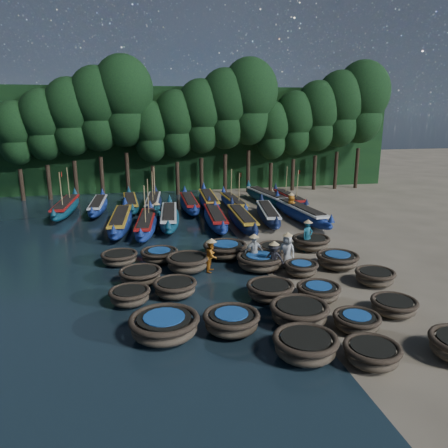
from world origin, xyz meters
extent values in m
plane|color=gray|center=(0.00, 0.00, 0.00)|extent=(120.00, 120.00, 0.00)
cube|color=black|center=(0.00, 23.50, 5.00)|extent=(40.00, 3.00, 10.00)
ellipsoid|color=brown|center=(-1.05, -9.18, 0.36)|extent=(2.35, 2.35, 0.72)
torus|color=#392D22|center=(-1.05, -9.18, 0.70)|extent=(2.16, 2.16, 0.22)
cylinder|color=black|center=(-1.05, -9.18, 0.74)|extent=(1.63, 1.63, 0.07)
ellipsoid|color=brown|center=(0.88, -9.95, 0.31)|extent=(1.84, 1.84, 0.62)
torus|color=#392D22|center=(0.88, -9.95, 0.60)|extent=(1.84, 1.84, 0.19)
cylinder|color=black|center=(0.88, -9.95, 0.64)|extent=(1.39, 1.39, 0.06)
ellipsoid|color=brown|center=(-5.43, -6.93, 0.37)|extent=(2.35, 2.35, 0.75)
torus|color=#392D22|center=(-5.43, -6.93, 0.72)|extent=(2.52, 2.52, 0.23)
cylinder|color=black|center=(-5.43, -6.93, 0.77)|extent=(1.92, 1.92, 0.07)
cylinder|color=#1A4A92|center=(-5.43, -6.93, 0.81)|extent=(1.48, 1.48, 0.05)
ellipsoid|color=brown|center=(-3.02, -7.01, 0.34)|extent=(2.35, 2.35, 0.68)
torus|color=#392D22|center=(-3.02, -7.01, 0.66)|extent=(2.10, 2.10, 0.21)
cylinder|color=black|center=(-3.02, -7.01, 0.70)|extent=(1.58, 1.58, 0.06)
cylinder|color=#1A4A92|center=(-3.02, -7.01, 0.75)|extent=(1.22, 1.22, 0.04)
ellipsoid|color=brown|center=(-0.41, -6.97, 0.38)|extent=(2.39, 2.39, 0.75)
torus|color=#392D22|center=(-0.41, -6.97, 0.73)|extent=(2.25, 2.25, 0.23)
cylinder|color=black|center=(-0.41, -6.97, 0.77)|extent=(1.69, 1.69, 0.07)
ellipsoid|color=brown|center=(1.50, -7.81, 0.28)|extent=(1.90, 1.90, 0.56)
torus|color=#392D22|center=(1.50, -7.81, 0.55)|extent=(1.75, 1.75, 0.17)
cylinder|color=black|center=(1.50, -7.81, 0.58)|extent=(1.32, 1.32, 0.05)
cylinder|color=#1A4A92|center=(1.50, -7.81, 0.61)|extent=(1.02, 1.02, 0.03)
ellipsoid|color=brown|center=(3.56, -6.93, 0.29)|extent=(2.10, 2.10, 0.58)
torus|color=#392D22|center=(3.56, -6.93, 0.56)|extent=(1.83, 1.83, 0.18)
cylinder|color=black|center=(3.56, -6.93, 0.60)|extent=(1.39, 1.39, 0.05)
ellipsoid|color=brown|center=(-6.64, -3.87, 0.30)|extent=(1.96, 1.96, 0.61)
torus|color=#392D22|center=(-6.64, -3.87, 0.59)|extent=(1.74, 1.74, 0.18)
cylinder|color=black|center=(-6.64, -3.87, 0.63)|extent=(1.30, 1.30, 0.06)
ellipsoid|color=brown|center=(-4.72, -3.45, 0.32)|extent=(2.27, 2.27, 0.64)
torus|color=#392D22|center=(-4.72, -3.45, 0.62)|extent=(1.90, 1.90, 0.19)
cylinder|color=black|center=(-4.72, -3.45, 0.66)|extent=(1.43, 1.43, 0.06)
ellipsoid|color=brown|center=(-0.80, -4.63, 0.34)|extent=(2.46, 2.46, 0.68)
torus|color=#392D22|center=(-0.80, -4.63, 0.66)|extent=(2.05, 2.05, 0.20)
cylinder|color=black|center=(-0.80, -4.63, 0.70)|extent=(1.54, 1.54, 0.06)
ellipsoid|color=brown|center=(1.21, -5.04, 0.30)|extent=(1.87, 1.87, 0.60)
torus|color=#392D22|center=(1.21, -5.04, 0.58)|extent=(1.88, 1.88, 0.18)
cylinder|color=black|center=(1.21, -5.04, 0.62)|extent=(1.43, 1.43, 0.05)
cylinder|color=#1A4A92|center=(1.21, -5.04, 0.65)|extent=(1.10, 1.10, 0.04)
ellipsoid|color=brown|center=(4.44, -4.01, 0.31)|extent=(2.05, 2.05, 0.62)
torus|color=#392D22|center=(4.44, -4.01, 0.60)|extent=(1.85, 1.85, 0.19)
cylinder|color=black|center=(4.44, -4.01, 0.64)|extent=(1.39, 1.39, 0.06)
ellipsoid|color=brown|center=(-6.15, -1.65, 0.31)|extent=(2.35, 2.35, 0.62)
torus|color=#392D22|center=(-6.15, -1.65, 0.61)|extent=(1.98, 1.98, 0.19)
cylinder|color=black|center=(-6.15, -1.65, 0.64)|extent=(1.51, 1.51, 0.06)
ellipsoid|color=brown|center=(-3.82, -0.55, 0.37)|extent=(2.48, 2.48, 0.74)
torus|color=#392D22|center=(-3.82, -0.55, 0.71)|extent=(2.17, 2.17, 0.22)
cylinder|color=black|center=(-3.82, -0.55, 0.76)|extent=(1.63, 1.63, 0.07)
ellipsoid|color=brown|center=(-0.20, -1.01, 0.35)|extent=(2.25, 2.25, 0.70)
torus|color=#392D22|center=(-0.20, -1.01, 0.68)|extent=(2.38, 2.38, 0.21)
cylinder|color=black|center=(-0.20, -1.01, 0.72)|extent=(1.82, 1.82, 0.06)
cylinder|color=#1A4A92|center=(-0.20, -1.01, 0.76)|extent=(1.40, 1.40, 0.04)
ellipsoid|color=brown|center=(1.54, -2.21, 0.29)|extent=(1.99, 1.99, 0.59)
torus|color=#392D22|center=(1.54, -2.21, 0.57)|extent=(1.67, 1.67, 0.18)
cylinder|color=black|center=(1.54, -2.21, 0.60)|extent=(1.25, 1.25, 0.05)
cylinder|color=#1A4A92|center=(1.54, -2.21, 0.64)|extent=(0.96, 0.96, 0.04)
ellipsoid|color=brown|center=(3.74, -1.61, 0.34)|extent=(2.64, 2.64, 0.68)
torus|color=#392D22|center=(3.74, -1.61, 0.65)|extent=(2.17, 2.17, 0.20)
cylinder|color=black|center=(3.74, -1.61, 0.70)|extent=(1.65, 1.65, 0.06)
cylinder|color=#1A4A92|center=(3.74, -1.61, 0.74)|extent=(1.27, 1.27, 0.04)
ellipsoid|color=brown|center=(-7.18, 1.20, 0.29)|extent=(1.86, 1.86, 0.58)
torus|color=#392D22|center=(-7.18, 1.20, 0.57)|extent=(1.90, 1.90, 0.18)
cylinder|color=black|center=(-7.18, 1.20, 0.60)|extent=(1.45, 1.45, 0.05)
ellipsoid|color=brown|center=(-5.10, 1.22, 0.29)|extent=(1.96, 1.96, 0.58)
torus|color=#392D22|center=(-5.10, 1.22, 0.57)|extent=(2.01, 2.01, 0.18)
cylinder|color=black|center=(-5.10, 1.22, 0.60)|extent=(1.54, 1.54, 0.05)
cylinder|color=#1A4A92|center=(-5.10, 1.22, 0.64)|extent=(1.18, 1.18, 0.04)
ellipsoid|color=brown|center=(-1.54, 1.16, 0.36)|extent=(2.32, 2.32, 0.72)
torus|color=#392D22|center=(-1.54, 1.16, 0.70)|extent=(2.41, 2.41, 0.22)
cylinder|color=black|center=(-1.54, 1.16, 0.74)|extent=(1.84, 1.84, 0.07)
cylinder|color=#1A4A92|center=(-1.54, 1.16, 0.79)|extent=(1.41, 1.41, 0.04)
ellipsoid|color=brown|center=(1.20, 0.79, 0.30)|extent=(2.19, 2.19, 0.60)
torus|color=#392D22|center=(1.20, 0.79, 0.58)|extent=(1.96, 1.96, 0.18)
cylinder|color=black|center=(1.20, 0.79, 0.62)|extent=(1.49, 1.49, 0.05)
ellipsoid|color=brown|center=(3.58, 1.49, 0.35)|extent=(2.30, 2.30, 0.70)
torus|color=#392D22|center=(3.58, 1.49, 0.68)|extent=(2.19, 2.19, 0.21)
cylinder|color=black|center=(3.58, 1.49, 0.72)|extent=(1.66, 1.66, 0.06)
ellipsoid|color=navy|center=(-7.27, 8.30, 0.51)|extent=(2.04, 8.28, 1.02)
cone|color=navy|center=(-7.00, 12.28, 1.18)|extent=(0.45, 0.45, 0.61)
cone|color=navy|center=(-7.55, 4.31, 1.13)|extent=(0.45, 0.45, 0.51)
cube|color=gold|center=(-7.27, 8.30, 0.94)|extent=(1.51, 6.41, 0.12)
cube|color=black|center=(-7.27, 8.30, 1.02)|extent=(1.18, 5.57, 0.10)
ellipsoid|color=navy|center=(-5.59, 7.35, 0.48)|extent=(2.25, 7.79, 0.96)
cone|color=navy|center=(-5.16, 11.07, 1.10)|extent=(0.42, 0.42, 0.58)
cone|color=navy|center=(-6.01, 3.63, 1.06)|extent=(0.42, 0.42, 0.48)
cube|color=maroon|center=(-5.59, 7.35, 0.88)|extent=(1.68, 6.03, 0.12)
cube|color=black|center=(-5.59, 7.35, 0.96)|extent=(1.33, 5.24, 0.10)
cylinder|color=#997F4C|center=(-5.36, 8.48, 2.02)|extent=(0.07, 0.23, 2.69)
cylinder|color=#997F4C|center=(-5.66, 5.91, 2.02)|extent=(0.07, 0.23, 2.69)
plane|color=red|center=(-5.51, 5.89, 3.19)|extent=(0.00, 0.34, 0.34)
ellipsoid|color=#0E3A4F|center=(-3.95, 8.89, 0.50)|extent=(2.17, 8.05, 0.99)
cone|color=#0E3A4F|center=(-3.58, 12.74, 1.14)|extent=(0.44, 0.44, 0.60)
cone|color=#0E3A4F|center=(-4.31, 5.03, 1.09)|extent=(0.44, 0.44, 0.50)
cube|color=silver|center=(-3.95, 8.89, 0.91)|extent=(1.62, 6.23, 0.12)
cube|color=black|center=(-3.95, 8.89, 0.99)|extent=(1.28, 5.41, 0.10)
ellipsoid|color=navy|center=(-0.80, 8.05, 0.48)|extent=(1.82, 7.76, 0.96)
cone|color=navy|center=(-0.59, 11.79, 1.11)|extent=(0.42, 0.42, 0.58)
cone|color=navy|center=(-1.01, 4.31, 1.06)|extent=(0.42, 0.42, 0.48)
cube|color=maroon|center=(-0.80, 8.05, 0.88)|extent=(1.35, 6.01, 0.12)
cube|color=black|center=(-0.80, 8.05, 0.96)|extent=(1.04, 5.22, 0.10)
ellipsoid|color=#101A3B|center=(0.93, 7.30, 0.49)|extent=(1.69, 7.84, 0.97)
cone|color=#101A3B|center=(1.08, 11.10, 1.12)|extent=(0.43, 0.43, 0.58)
cone|color=#101A3B|center=(0.79, 3.50, 1.07)|extent=(0.43, 0.43, 0.49)
cube|color=gold|center=(0.93, 7.30, 0.90)|extent=(1.25, 6.07, 0.12)
cube|color=black|center=(0.93, 7.30, 0.97)|extent=(0.96, 5.29, 0.10)
ellipsoid|color=#101A3B|center=(3.17, 8.47, 0.48)|extent=(2.53, 7.73, 0.95)
cone|color=#101A3B|center=(3.75, 12.14, 1.09)|extent=(0.42, 0.42, 0.57)
cone|color=#101A3B|center=(2.60, 4.81, 1.05)|extent=(0.42, 0.42, 0.48)
cube|color=silver|center=(3.17, 8.47, 0.87)|extent=(1.90, 5.98, 0.11)
cube|color=black|center=(3.17, 8.47, 0.95)|extent=(1.52, 5.19, 0.10)
ellipsoid|color=navy|center=(5.54, 8.09, 0.54)|extent=(2.37, 8.68, 1.07)
cone|color=navy|center=(5.13, 12.25, 1.23)|extent=(0.47, 0.47, 0.64)
cone|color=navy|center=(5.95, 3.93, 1.18)|extent=(0.47, 0.47, 0.54)
cube|color=silver|center=(5.54, 8.09, 0.99)|extent=(1.77, 6.72, 0.13)
cube|color=black|center=(5.54, 8.09, 1.07)|extent=(1.40, 5.84, 0.11)
ellipsoid|color=#0E3A4F|center=(-11.52, 13.72, 0.50)|extent=(1.94, 8.06, 1.00)
cone|color=#0E3A4F|center=(-11.27, 17.60, 1.15)|extent=(0.44, 0.44, 0.60)
cone|color=#0E3A4F|center=(-11.77, 9.83, 1.10)|extent=(0.44, 0.44, 0.50)
cube|color=maroon|center=(-11.52, 13.72, 0.92)|extent=(1.44, 6.24, 0.12)
cube|color=black|center=(-11.52, 13.72, 1.00)|extent=(1.12, 5.43, 0.10)
cylinder|color=#997F4C|center=(-11.35, 14.90, 2.10)|extent=(0.07, 0.24, 2.79)
cylinder|color=#997F4C|center=(-11.52, 12.22, 2.10)|extent=(0.07, 0.24, 2.79)
plane|color=red|center=(-11.37, 12.21, 3.31)|extent=(0.00, 0.35, 0.35)
ellipsoid|color=navy|center=(-9.13, 13.98, 0.45)|extent=(1.61, 7.28, 0.90)
cone|color=navy|center=(-8.98, 17.50, 1.04)|extent=(0.40, 0.40, 0.54)
cone|color=navy|center=(-9.28, 10.46, 0.99)|extent=(0.40, 0.40, 0.45)
cube|color=silver|center=(-9.13, 13.98, 0.83)|extent=(1.19, 5.64, 0.11)
cube|color=black|center=(-9.13, 13.98, 0.90)|extent=(0.91, 4.91, 0.09)
ellipsoid|color=#0E3A4F|center=(-6.61, 14.44, 0.46)|extent=(1.65, 7.40, 0.92)
cone|color=#0E3A4F|center=(-6.76, 18.01, 1.06)|extent=(0.40, 0.40, 0.55)
cone|color=#0E3A4F|center=(-6.45, 10.86, 1.01)|extent=(0.40, 0.40, 0.46)
cube|color=gold|center=(-6.61, 14.44, 0.84)|extent=(1.22, 5.73, 0.11)
cube|color=black|center=(-6.61, 14.44, 0.92)|extent=(0.94, 4.98, 0.09)
ellipsoid|color=#101A3B|center=(-4.81, 14.19, 0.47)|extent=(2.15, 7.58, 0.94)
cone|color=#101A3B|center=(-4.42, 17.81, 1.08)|extent=(0.41, 0.41, 0.56)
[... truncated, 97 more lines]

